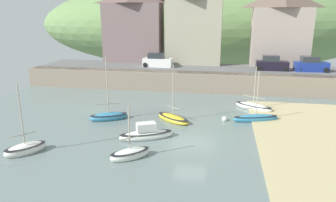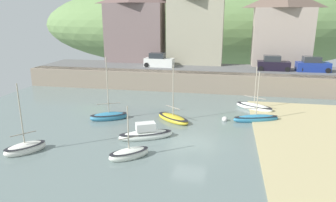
% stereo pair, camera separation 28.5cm
% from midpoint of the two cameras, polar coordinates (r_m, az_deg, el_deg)
% --- Properties ---
extents(quay_seawall, '(48.00, 9.40, 2.40)m').
position_cam_midpoint_polar(quay_seawall, '(40.19, 6.75, 3.82)').
color(quay_seawall, gray).
rests_on(quay_seawall, ground).
extents(hillside_backdrop, '(80.00, 44.00, 20.35)m').
position_cam_midpoint_polar(hillside_backdrop, '(77.22, 6.44, 13.77)').
color(hillside_backdrop, '#65874D').
rests_on(hillside_backdrop, ground).
extents(waterfront_building_left, '(9.13, 4.33, 10.56)m').
position_cam_midpoint_polar(waterfront_building_left, '(49.10, -6.58, 13.50)').
color(waterfront_building_left, '#756160').
rests_on(waterfront_building_left, ground).
extents(waterfront_building_centre, '(8.33, 5.40, 11.39)m').
position_cam_midpoint_polar(waterfront_building_centre, '(47.25, 4.72, 13.97)').
color(waterfront_building_centre, '#A29D85').
rests_on(waterfront_building_centre, ground).
extents(waterfront_building_right, '(8.19, 4.43, 10.59)m').
position_cam_midpoint_polar(waterfront_building_right, '(47.61, 19.92, 12.68)').
color(waterfront_building_right, '#A6968A').
rests_on(waterfront_building_right, ground).
extents(church_with_spire, '(3.00, 3.00, 14.29)m').
position_cam_midpoint_polar(church_with_spire, '(51.64, 20.16, 15.02)').
color(church_with_spire, gray).
rests_on(church_with_spire, ground).
extents(motorboat_with_cabin, '(4.37, 2.17, 4.80)m').
position_cam_midpoint_polar(motorboat_with_cabin, '(29.69, 15.60, -3.06)').
color(motorboat_with_cabin, teal).
rests_on(motorboat_with_cabin, ground).
extents(rowboat_small_beached, '(3.82, 3.39, 5.36)m').
position_cam_midpoint_polar(rowboat_small_beached, '(28.69, 0.65, -3.20)').
color(rowboat_small_beached, gold).
rests_on(rowboat_small_beached, ground).
extents(sailboat_blue_trim, '(2.77, 3.02, 5.26)m').
position_cam_midpoint_polar(sailboat_blue_trim, '(24.47, -25.09, -7.99)').
color(sailboat_blue_trim, white).
rests_on(sailboat_blue_trim, ground).
extents(dinghy_open_wooden, '(4.42, 2.96, 1.50)m').
position_cam_midpoint_polar(dinghy_open_wooden, '(24.71, -4.36, -6.12)').
color(dinghy_open_wooden, white).
rests_on(dinghy_open_wooden, ground).
extents(sailboat_tall_mast, '(2.94, 2.72, 3.91)m').
position_cam_midpoint_polar(sailboat_tall_mast, '(21.68, -7.37, -9.66)').
color(sailboat_tall_mast, white).
rests_on(sailboat_tall_mast, ground).
extents(sailboat_far_left, '(3.71, 2.72, 6.08)m').
position_cam_midpoint_polar(sailboat_far_left, '(29.57, -11.13, -2.81)').
color(sailboat_far_left, teal).
rests_on(sailboat_far_left, ground).
extents(fishing_boat_green, '(4.12, 3.22, 4.66)m').
position_cam_midpoint_polar(fishing_boat_green, '(33.41, 15.23, -0.99)').
color(fishing_boat_green, white).
rests_on(fishing_boat_green, ground).
extents(parked_car_near_slipway, '(4.17, 1.88, 1.95)m').
position_cam_midpoint_polar(parked_car_near_slipway, '(43.97, -2.13, 7.38)').
color(parked_car_near_slipway, silver).
rests_on(parked_car_near_slipway, ground).
extents(parked_car_by_wall, '(4.13, 1.82, 1.95)m').
position_cam_midpoint_polar(parked_car_by_wall, '(43.38, 18.39, 6.49)').
color(parked_car_by_wall, black).
rests_on(parked_car_by_wall, ground).
extents(parked_car_end_of_row, '(4.17, 1.86, 1.95)m').
position_cam_midpoint_polar(parked_car_end_of_row, '(44.32, 24.68, 6.04)').
color(parked_car_end_of_row, navy).
rests_on(parked_car_end_of_row, ground).
extents(mooring_buoy, '(0.52, 0.52, 0.52)m').
position_cam_midpoint_polar(mooring_buoy, '(29.20, 10.11, -3.30)').
color(mooring_buoy, silver).
rests_on(mooring_buoy, ground).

